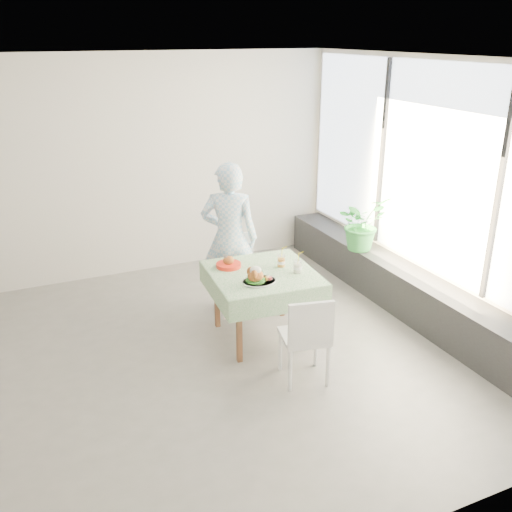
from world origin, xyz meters
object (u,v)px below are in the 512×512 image
diner (230,238)px  juice_cup_orange (281,261)px  chair_far (238,289)px  cafe_table (262,297)px  potted_plant (361,223)px  chair_near (304,354)px  main_dish (257,277)px

diner → juice_cup_orange: 0.76m
chair_far → cafe_table: bearing=-90.1°
potted_plant → diner: bearing=177.7°
cafe_table → diner: bearing=94.2°
potted_plant → chair_near: bearing=-136.4°
cafe_table → chair_near: (0.02, -0.87, -0.19)m
chair_far → chair_near: chair_far is taller
juice_cup_orange → potted_plant: size_ratio=0.37×
diner → potted_plant: diner is taller
cafe_table → main_dish: bearing=-125.9°
chair_near → potted_plant: size_ratio=1.30×
cafe_table → chair_near: size_ratio=1.29×
diner → main_dish: (-0.10, -0.97, -0.07)m
cafe_table → diner: size_ratio=0.64×
cafe_table → juice_cup_orange: size_ratio=4.50×
cafe_table → potted_plant: potted_plant is taller
chair_far → juice_cup_orange: juice_cup_orange is taller
main_dish → juice_cup_orange: 0.48m
cafe_table → chair_near: bearing=-88.9°
cafe_table → juice_cup_orange: juice_cup_orange is taller
diner → potted_plant: bearing=-154.9°
main_dish → chair_far: bearing=79.9°
main_dish → juice_cup_orange: bearing=34.3°
cafe_table → main_dish: 0.43m
diner → main_dish: size_ratio=5.11×
chair_far → potted_plant: 1.74m
diner → juice_cup_orange: size_ratio=6.98×
diner → main_dish: 0.98m
chair_near → diner: (-0.07, 1.63, 0.60)m
chair_near → diner: 1.73m
chair_near → juice_cup_orange: 1.09m
juice_cup_orange → potted_plant: (1.41, 0.63, 0.03)m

